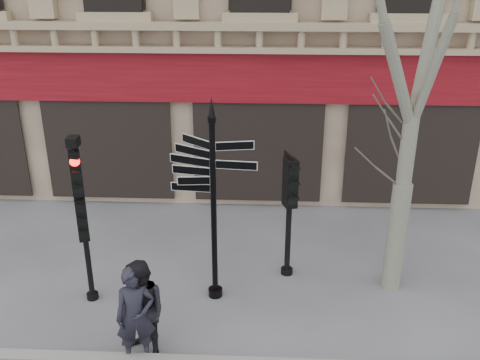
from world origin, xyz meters
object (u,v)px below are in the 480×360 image
object	(u,v)px
traffic_signal_main	(81,201)
traffic_signal_secondary	(290,196)
fingerpost	(213,169)
pedestrian_b	(142,311)
pedestrian_a	(135,316)

from	to	relation	value
traffic_signal_main	traffic_signal_secondary	world-z (taller)	traffic_signal_main
fingerpost	pedestrian_b	distance (m)	2.81
fingerpost	traffic_signal_secondary	bearing A→B (deg)	46.26
traffic_signal_main	pedestrian_a	world-z (taller)	traffic_signal_main
fingerpost	pedestrian_a	bearing A→B (deg)	-105.26
fingerpost	pedestrian_b	xyz separation A→B (m)	(-1.05, -1.83, -1.86)
pedestrian_a	pedestrian_b	bearing A→B (deg)	31.39
fingerpost	traffic_signal_secondary	xyz separation A→B (m)	(1.48, 0.89, -0.91)
pedestrian_a	traffic_signal_main	bearing A→B (deg)	110.04
pedestrian_a	fingerpost	bearing A→B (deg)	41.66
fingerpost	traffic_signal_main	distance (m)	2.55
traffic_signal_main	traffic_signal_secondary	bearing A→B (deg)	-5.63
traffic_signal_secondary	pedestrian_a	size ratio (longest dim) A/B	1.49
traffic_signal_secondary	pedestrian_b	world-z (taller)	traffic_signal_secondary
fingerpost	pedestrian_b	world-z (taller)	fingerpost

